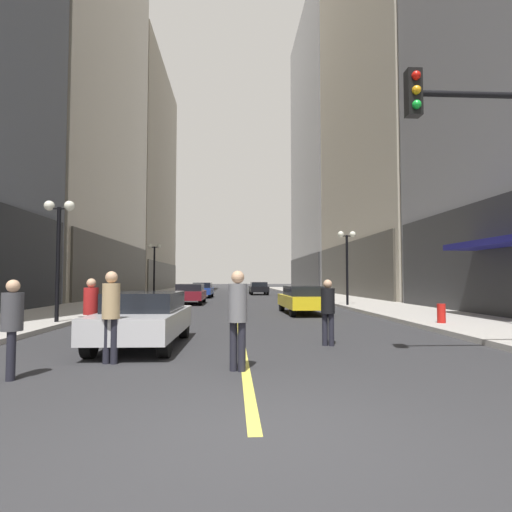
{
  "coord_description": "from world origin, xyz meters",
  "views": [
    {
      "loc": [
        -0.24,
        -4.56,
        1.65
      ],
      "look_at": [
        1.86,
        33.69,
        3.7
      ],
      "focal_mm": 30.06,
      "sensor_mm": 36.0,
      "label": 1
    }
  ],
  "objects_px": {
    "street_lamp_left_far": "(154,259)",
    "car_yellow": "(303,299)",
    "car_silver": "(145,317)",
    "pedestrian_with_orange_bag": "(12,321)",
    "street_lamp_right_mid": "(347,251)",
    "fire_hydrant_right": "(441,316)",
    "pedestrian_in_black_coat": "(328,307)",
    "car_black": "(259,288)",
    "car_maroon": "(190,293)",
    "pedestrian_in_red_jacket": "(91,308)",
    "street_lamp_left_near": "(59,234)",
    "pedestrian_in_tan_trench": "(111,309)",
    "pedestrian_in_grey_suit": "(238,312)",
    "car_blue": "(203,289)"
  },
  "relations": [
    {
      "from": "car_silver",
      "to": "pedestrian_with_orange_bag",
      "type": "height_order",
      "value": "pedestrian_with_orange_bag"
    },
    {
      "from": "car_maroon",
      "to": "car_blue",
      "type": "bearing_deg",
      "value": 89.1
    },
    {
      "from": "pedestrian_in_grey_suit",
      "to": "fire_hydrant_right",
      "type": "height_order",
      "value": "pedestrian_in_grey_suit"
    },
    {
      "from": "car_silver",
      "to": "pedestrian_in_red_jacket",
      "type": "height_order",
      "value": "pedestrian_in_red_jacket"
    },
    {
      "from": "street_lamp_left_far",
      "to": "car_yellow",
      "type": "bearing_deg",
      "value": -55.7
    },
    {
      "from": "car_yellow",
      "to": "pedestrian_in_tan_trench",
      "type": "bearing_deg",
      "value": -116.14
    },
    {
      "from": "pedestrian_in_black_coat",
      "to": "pedestrian_in_grey_suit",
      "type": "bearing_deg",
      "value": -129.16
    },
    {
      "from": "car_yellow",
      "to": "pedestrian_in_grey_suit",
      "type": "height_order",
      "value": "pedestrian_in_grey_suit"
    },
    {
      "from": "street_lamp_right_mid",
      "to": "fire_hydrant_right",
      "type": "bearing_deg",
      "value": -87.18
    },
    {
      "from": "car_silver",
      "to": "street_lamp_left_near",
      "type": "relative_size",
      "value": 0.99
    },
    {
      "from": "pedestrian_in_red_jacket",
      "to": "street_lamp_left_near",
      "type": "distance_m",
      "value": 6.2
    },
    {
      "from": "car_silver",
      "to": "car_yellow",
      "type": "xyz_separation_m",
      "value": [
        5.49,
        9.45,
        0.0
      ]
    },
    {
      "from": "pedestrian_in_grey_suit",
      "to": "pedestrian_in_black_coat",
      "type": "distance_m",
      "value": 3.6
    },
    {
      "from": "fire_hydrant_right",
      "to": "pedestrian_in_black_coat",
      "type": "bearing_deg",
      "value": -141.53
    },
    {
      "from": "car_maroon",
      "to": "fire_hydrant_right",
      "type": "relative_size",
      "value": 5.64
    },
    {
      "from": "car_yellow",
      "to": "street_lamp_left_far",
      "type": "bearing_deg",
      "value": 124.3
    },
    {
      "from": "car_maroon",
      "to": "fire_hydrant_right",
      "type": "bearing_deg",
      "value": -54.81
    },
    {
      "from": "pedestrian_in_black_coat",
      "to": "street_lamp_left_far",
      "type": "height_order",
      "value": "street_lamp_left_far"
    },
    {
      "from": "pedestrian_in_black_coat",
      "to": "pedestrian_in_red_jacket",
      "type": "height_order",
      "value": "pedestrian_in_red_jacket"
    },
    {
      "from": "car_silver",
      "to": "pedestrian_in_red_jacket",
      "type": "bearing_deg",
      "value": -164.7
    },
    {
      "from": "pedestrian_with_orange_bag",
      "to": "street_lamp_right_mid",
      "type": "xyz_separation_m",
      "value": [
        10.28,
        17.18,
        2.3
      ]
    },
    {
      "from": "car_maroon",
      "to": "pedestrian_in_black_coat",
      "type": "xyz_separation_m",
      "value": [
        5.15,
        -17.87,
        0.23
      ]
    },
    {
      "from": "pedestrian_in_grey_suit",
      "to": "pedestrian_with_orange_bag",
      "type": "distance_m",
      "value": 3.76
    },
    {
      "from": "pedestrian_in_grey_suit",
      "to": "pedestrian_in_black_coat",
      "type": "xyz_separation_m",
      "value": [
        2.27,
        2.79,
        -0.11
      ]
    },
    {
      "from": "street_lamp_right_mid",
      "to": "fire_hydrant_right",
      "type": "xyz_separation_m",
      "value": [
        0.5,
        -10.15,
        -2.86
      ]
    },
    {
      "from": "street_lamp_left_near",
      "to": "pedestrian_in_red_jacket",
      "type": "bearing_deg",
      "value": -60.97
    },
    {
      "from": "car_maroon",
      "to": "pedestrian_in_black_coat",
      "type": "relative_size",
      "value": 2.76
    },
    {
      "from": "car_yellow",
      "to": "street_lamp_left_far",
      "type": "xyz_separation_m",
      "value": [
        -9.48,
        13.9,
        2.54
      ]
    },
    {
      "from": "pedestrian_in_grey_suit",
      "to": "car_maroon",
      "type": "bearing_deg",
      "value": 97.94
    },
    {
      "from": "pedestrian_in_black_coat",
      "to": "street_lamp_right_mid",
      "type": "height_order",
      "value": "street_lamp_right_mid"
    },
    {
      "from": "street_lamp_right_mid",
      "to": "car_maroon",
      "type": "bearing_deg",
      "value": 157.37
    },
    {
      "from": "car_silver",
      "to": "street_lamp_left_far",
      "type": "xyz_separation_m",
      "value": [
        -3.99,
        23.35,
        2.54
      ]
    },
    {
      "from": "car_silver",
      "to": "pedestrian_in_tan_trench",
      "type": "xyz_separation_m",
      "value": [
        -0.22,
        -2.17,
        0.34
      ]
    },
    {
      "from": "car_blue",
      "to": "pedestrian_in_tan_trench",
      "type": "relative_size",
      "value": 2.61
    },
    {
      "from": "car_black",
      "to": "pedestrian_with_orange_bag",
      "type": "relative_size",
      "value": 2.76
    },
    {
      "from": "pedestrian_in_black_coat",
      "to": "fire_hydrant_right",
      "type": "bearing_deg",
      "value": 38.47
    },
    {
      "from": "car_maroon",
      "to": "street_lamp_right_mid",
      "type": "bearing_deg",
      "value": -22.63
    },
    {
      "from": "pedestrian_with_orange_bag",
      "to": "fire_hydrant_right",
      "type": "bearing_deg",
      "value": 33.13
    },
    {
      "from": "pedestrian_in_grey_suit",
      "to": "pedestrian_in_red_jacket",
      "type": "distance_m",
      "value": 4.35
    },
    {
      "from": "pedestrian_in_grey_suit",
      "to": "pedestrian_in_tan_trench",
      "type": "height_order",
      "value": "same"
    },
    {
      "from": "street_lamp_right_mid",
      "to": "car_black",
      "type": "bearing_deg",
      "value": 100.84
    },
    {
      "from": "pedestrian_with_orange_bag",
      "to": "street_lamp_right_mid",
      "type": "bearing_deg",
      "value": 59.12
    },
    {
      "from": "pedestrian_in_grey_suit",
      "to": "pedestrian_with_orange_bag",
      "type": "bearing_deg",
      "value": -173.12
    },
    {
      "from": "car_blue",
      "to": "pedestrian_in_black_coat",
      "type": "height_order",
      "value": "pedestrian_in_black_coat"
    },
    {
      "from": "car_black",
      "to": "street_lamp_left_near",
      "type": "relative_size",
      "value": 1.02
    },
    {
      "from": "pedestrian_in_tan_trench",
      "to": "pedestrian_in_grey_suit",
      "type": "bearing_deg",
      "value": -17.95
    },
    {
      "from": "pedestrian_in_tan_trench",
      "to": "fire_hydrant_right",
      "type": "relative_size",
      "value": 2.25
    },
    {
      "from": "car_blue",
      "to": "pedestrian_in_tan_trench",
      "type": "distance_m",
      "value": 29.63
    },
    {
      "from": "car_blue",
      "to": "pedestrian_in_grey_suit",
      "type": "height_order",
      "value": "pedestrian_in_grey_suit"
    },
    {
      "from": "car_yellow",
      "to": "street_lamp_left_far",
      "type": "distance_m",
      "value": 17.02
    }
  ]
}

